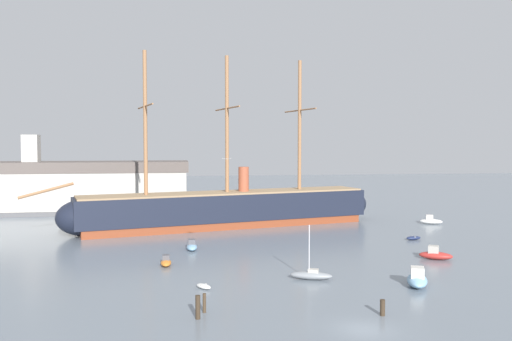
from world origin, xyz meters
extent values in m
plane|color=slate|center=(0.00, 0.00, 0.00)|extent=(400.00, 400.00, 0.00)
cube|color=brown|center=(-5.61, 53.22, 0.65)|extent=(50.15, 18.98, 1.30)
cube|color=black|center=(-5.61, 53.22, 3.61)|extent=(52.24, 19.77, 4.63)
ellipsoid|color=black|center=(-28.80, 47.60, 2.96)|extent=(10.72, 9.00, 5.93)
ellipsoid|color=black|center=(17.57, 58.84, 2.96)|extent=(10.72, 9.00, 5.93)
cube|color=#9E7F5B|center=(-5.61, 53.22, 6.07)|extent=(51.08, 18.93, 0.28)
cylinder|color=#936642|center=(-19.47, 49.86, 17.97)|extent=(0.65, 0.65, 24.08)
cylinder|color=#936642|center=(-19.47, 49.86, 20.86)|extent=(3.18, 12.16, 0.26)
cylinder|color=#936642|center=(-5.61, 53.22, 17.97)|extent=(0.65, 0.65, 24.08)
cylinder|color=#936642|center=(-5.61, 53.22, 20.86)|extent=(3.18, 12.16, 0.26)
cylinder|color=#936642|center=(8.25, 56.58, 17.97)|extent=(0.65, 0.65, 24.08)
cylinder|color=#936642|center=(8.25, 56.58, 20.86)|extent=(3.18, 12.16, 0.26)
cylinder|color=#936642|center=(-34.46, 46.23, 7.43)|extent=(8.08, 2.38, 2.47)
cylinder|color=#9E4C33|center=(-2.59, 53.96, 8.24)|extent=(1.85, 1.85, 4.63)
ellipsoid|color=silver|center=(-11.93, 13.86, 0.24)|extent=(1.89, 2.13, 0.47)
cube|color=beige|center=(-11.93, 13.86, 0.41)|extent=(0.71, 0.59, 0.07)
ellipsoid|color=#7FB2D6|center=(10.04, 11.57, 0.56)|extent=(3.77, 5.24, 1.13)
cube|color=beige|center=(9.90, 11.26, 1.47)|extent=(1.79, 1.88, 1.13)
ellipsoid|color=gray|center=(-0.20, 15.72, 0.43)|extent=(4.77, 2.89, 0.87)
cube|color=#B2ADA3|center=(0.02, 15.64, 0.92)|extent=(1.34, 1.11, 0.46)
cylinder|color=silver|center=(-0.41, 15.80, 3.33)|extent=(0.11, 0.11, 5.26)
ellipsoid|color=orange|center=(-15.88, 24.68, 0.35)|extent=(1.30, 3.05, 0.71)
cube|color=#4C4C51|center=(-15.88, 24.90, 0.92)|extent=(0.83, 0.94, 0.71)
ellipsoid|color=#B22D28|center=(18.04, 22.96, 0.48)|extent=(4.43, 3.57, 0.96)
cube|color=#B2ADA3|center=(17.79, 23.11, 1.25)|extent=(1.65, 1.60, 0.96)
ellipsoid|color=#7FB2D6|center=(-12.48, 33.64, 0.40)|extent=(1.46, 3.48, 0.81)
cube|color=#4C4C51|center=(-12.48, 33.88, 1.05)|extent=(0.95, 1.06, 0.81)
ellipsoid|color=#1E284C|center=(21.30, 36.19, 0.29)|extent=(2.58, 1.44, 0.58)
cube|color=#B2ADA3|center=(21.30, 36.19, 0.51)|extent=(0.36, 0.93, 0.09)
ellipsoid|color=orange|center=(-27.48, 55.11, 0.44)|extent=(4.09, 3.21, 0.89)
cube|color=#B2ADA3|center=(-27.71, 55.24, 1.15)|extent=(1.51, 1.46, 0.89)
ellipsoid|color=silver|center=(31.56, 50.64, 0.46)|extent=(4.31, 3.14, 0.93)
cube|color=beige|center=(31.30, 50.76, 1.21)|extent=(1.55, 1.48, 0.93)
ellipsoid|color=#236670|center=(0.30, 63.71, 0.33)|extent=(2.98, 2.44, 0.65)
cube|color=beige|center=(0.30, 63.71, 0.57)|extent=(0.74, 1.01, 0.10)
cylinder|color=#423323|center=(-12.29, 6.19, 0.85)|extent=(0.30, 0.30, 1.70)
cylinder|color=#382B1E|center=(2.77, 3.05, 0.70)|extent=(0.43, 0.43, 1.39)
cylinder|color=#382B1E|center=(-12.92, 4.60, 1.01)|extent=(0.42, 0.42, 2.01)
cube|color=#565659|center=(-36.16, 78.08, 0.40)|extent=(52.47, 13.00, 0.80)
cube|color=#BCB7AD|center=(-36.16, 78.08, 4.69)|extent=(47.70, 10.83, 7.77)
cube|color=#5B514C|center=(-36.16, 78.08, 9.70)|extent=(48.65, 11.05, 2.26)
cube|color=#BCB7AD|center=(-44.62, 78.08, 13.69)|extent=(3.20, 3.20, 5.71)
ellipsoid|color=silver|center=(-8.79, 21.60, 12.97)|extent=(0.14, 0.33, 0.11)
sphere|color=silver|center=(-8.77, 21.80, 12.98)|extent=(0.09, 0.09, 0.09)
cube|color=#ADA89E|center=(-9.11, 21.63, 12.99)|extent=(0.52, 0.17, 0.11)
cube|color=#ADA89E|center=(-8.48, 21.57, 12.99)|extent=(0.52, 0.17, 0.11)
camera|label=1|loc=(-14.77, -39.44, 14.79)|focal=37.17mm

